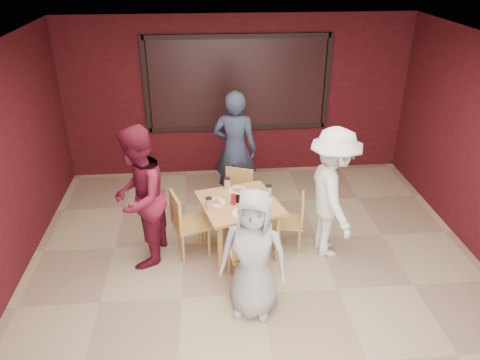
{
  "coord_description": "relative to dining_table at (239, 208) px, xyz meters",
  "views": [
    {
      "loc": [
        -0.63,
        -4.4,
        3.81
      ],
      "look_at": [
        -0.17,
        0.92,
        1.09
      ],
      "focal_mm": 35.0,
      "sensor_mm": 36.0,
      "label": 1
    }
  ],
  "objects": [
    {
      "name": "floor",
      "position": [
        0.18,
        -0.92,
        -0.67
      ],
      "size": [
        7.0,
        7.0,
        0.0
      ],
      "primitive_type": "plane",
      "color": "tan",
      "rests_on": "ground"
    },
    {
      "name": "window_blinds",
      "position": [
        0.18,
        2.53,
        0.98
      ],
      "size": [
        3.0,
        0.02,
        1.5
      ],
      "primitive_type": "cube",
      "color": "black"
    },
    {
      "name": "dining_table",
      "position": [
        0.0,
        0.0,
        0.0
      ],
      "size": [
        1.19,
        1.19,
        0.92
      ],
      "color": "tan",
      "rests_on": "floor"
    },
    {
      "name": "chair_front",
      "position": [
        0.05,
        -0.74,
        -0.15
      ],
      "size": [
        0.51,
        0.51,
        0.92
      ],
      "color": "tan",
      "rests_on": "floor"
    },
    {
      "name": "chair_back",
      "position": [
        0.03,
        0.72,
        -0.19
      ],
      "size": [
        0.54,
        0.54,
        0.86
      ],
      "color": "tan",
      "rests_on": "floor"
    },
    {
      "name": "chair_left",
      "position": [
        -0.72,
        -0.01,
        -0.15
      ],
      "size": [
        0.56,
        0.56,
        0.92
      ],
      "color": "tan",
      "rests_on": "floor"
    },
    {
      "name": "chair_right",
      "position": [
        0.75,
        0.03,
        -0.22
      ],
      "size": [
        0.46,
        0.46,
        0.8
      ],
      "color": "tan",
      "rests_on": "floor"
    },
    {
      "name": "diner_front",
      "position": [
        0.06,
        -1.18,
        0.1
      ],
      "size": [
        0.87,
        0.69,
        1.56
      ],
      "primitive_type": "imported",
      "rotation": [
        0.0,
        0.0,
        -0.3
      ],
      "color": "#A5A5A5",
      "rests_on": "floor"
    },
    {
      "name": "diner_back",
      "position": [
        0.04,
        1.33,
        0.27
      ],
      "size": [
        0.77,
        0.6,
        1.89
      ],
      "primitive_type": "imported",
      "rotation": [
        0.0,
        0.0,
        2.91
      ],
      "color": "#293148",
      "rests_on": "floor"
    },
    {
      "name": "diner_left",
      "position": [
        -1.28,
        -0.09,
        0.27
      ],
      "size": [
        0.85,
        1.02,
        1.88
      ],
      "primitive_type": "imported",
      "rotation": [
        0.0,
        0.0,
        -1.73
      ],
      "color": "maroon",
      "rests_on": "floor"
    },
    {
      "name": "diner_right",
      "position": [
        1.21,
        -0.11,
        0.22
      ],
      "size": [
        0.72,
        1.19,
        1.79
      ],
      "primitive_type": "imported",
      "rotation": [
        0.0,
        0.0,
        1.62
      ],
      "color": "white",
      "rests_on": "floor"
    }
  ]
}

